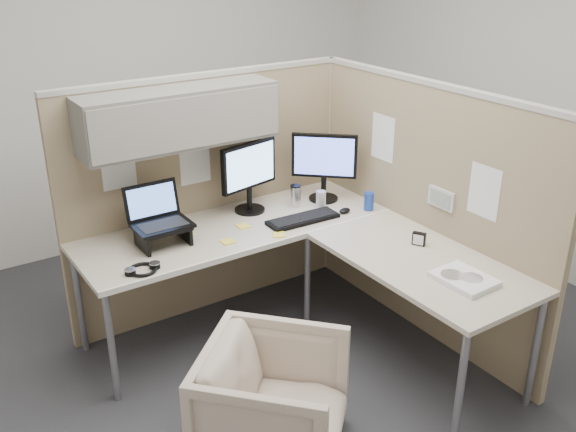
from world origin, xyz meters
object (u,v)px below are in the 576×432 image
desk (303,247)px  office_chair (273,398)px  monitor_left (249,172)px  keyboard (303,219)px

desk → office_chair: 1.03m
office_chair → monitor_left: monitor_left is taller
desk → monitor_left: (-0.03, 0.57, 0.32)m
desk → office_chair: size_ratio=2.95×
monitor_left → keyboard: 0.47m
desk → keyboard: bearing=55.3°
desk → monitor_left: bearing=93.3°
desk → keyboard: size_ratio=4.22×
monitor_left → keyboard: monitor_left is taller
desk → monitor_left: size_ratio=4.29×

